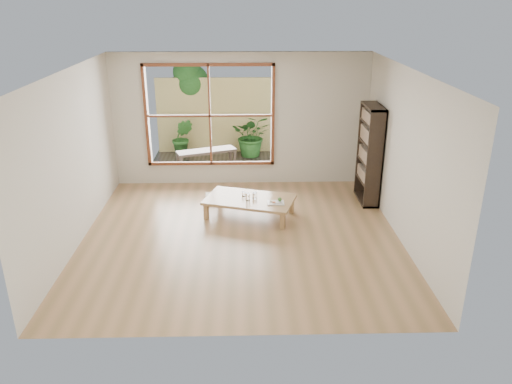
% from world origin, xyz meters
% --- Properties ---
extents(ground, '(5.00, 5.00, 0.00)m').
position_xyz_m(ground, '(0.00, 0.00, 0.00)').
color(ground, tan).
rests_on(ground, ground).
extents(low_table, '(1.68, 1.25, 0.33)m').
position_xyz_m(low_table, '(0.15, 0.78, 0.29)').
color(low_table, tan).
rests_on(low_table, ground).
extents(floor_cushion, '(0.52, 0.52, 0.07)m').
position_xyz_m(floor_cushion, '(-0.43, 1.51, 0.03)').
color(floor_cushion, white).
rests_on(floor_cushion, ground).
extents(bookshelf, '(0.29, 0.81, 1.79)m').
position_xyz_m(bookshelf, '(2.34, 1.44, 0.90)').
color(bookshelf, '#2E2219').
rests_on(bookshelf, ground).
extents(glass_tall, '(0.07, 0.07, 0.13)m').
position_xyz_m(glass_tall, '(0.12, 0.69, 0.39)').
color(glass_tall, silver).
rests_on(glass_tall, low_table).
extents(glass_mid, '(0.06, 0.06, 0.09)m').
position_xyz_m(glass_mid, '(0.23, 0.77, 0.37)').
color(glass_mid, silver).
rests_on(glass_mid, low_table).
extents(glass_short, '(0.08, 0.08, 0.10)m').
position_xyz_m(glass_short, '(0.24, 0.81, 0.38)').
color(glass_short, silver).
rests_on(glass_short, low_table).
extents(glass_small, '(0.06, 0.06, 0.08)m').
position_xyz_m(glass_small, '(0.05, 0.89, 0.37)').
color(glass_small, silver).
rests_on(glass_small, low_table).
extents(food_tray, '(0.28, 0.20, 0.09)m').
position_xyz_m(food_tray, '(0.60, 0.57, 0.35)').
color(food_tray, white).
rests_on(food_tray, low_table).
extents(deck, '(2.80, 2.00, 0.05)m').
position_xyz_m(deck, '(-0.60, 3.56, 0.00)').
color(deck, '#332C25').
rests_on(deck, ground).
extents(garden_bench, '(1.34, 0.81, 0.41)m').
position_xyz_m(garden_bench, '(-0.77, 3.32, 0.37)').
color(garden_bench, '#2E2219').
rests_on(garden_bench, deck).
extents(bamboo_fence, '(2.80, 0.06, 1.80)m').
position_xyz_m(bamboo_fence, '(-0.60, 4.56, 0.90)').
color(bamboo_fence, '#DAC270').
rests_on(bamboo_fence, ground).
extents(shrub_right, '(0.95, 0.83, 1.00)m').
position_xyz_m(shrub_right, '(0.25, 4.16, 0.53)').
color(shrub_right, '#275E22').
rests_on(shrub_right, deck).
extents(shrub_left, '(0.50, 0.40, 0.90)m').
position_xyz_m(shrub_left, '(-1.38, 4.19, 0.47)').
color(shrub_left, '#275E22').
rests_on(shrub_left, deck).
extents(garden_tree, '(1.04, 0.85, 2.22)m').
position_xyz_m(garden_tree, '(-1.28, 4.86, 1.63)').
color(garden_tree, '#4C3D2D').
rests_on(garden_tree, ground).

